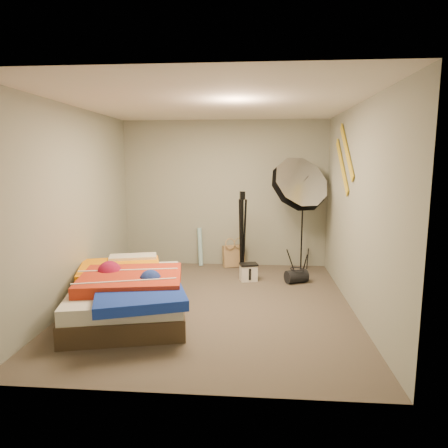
# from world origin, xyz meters

# --- Properties ---
(floor) EXTENTS (4.00, 4.00, 0.00)m
(floor) POSITION_xyz_m (0.00, 0.00, 0.00)
(floor) COLOR brown
(floor) RESTS_ON ground
(ceiling) EXTENTS (4.00, 4.00, 0.00)m
(ceiling) POSITION_xyz_m (0.00, 0.00, 2.50)
(ceiling) COLOR silver
(ceiling) RESTS_ON wall_back
(wall_back) EXTENTS (3.50, 0.00, 3.50)m
(wall_back) POSITION_xyz_m (0.00, 2.00, 1.25)
(wall_back) COLOR gray
(wall_back) RESTS_ON floor
(wall_front) EXTENTS (3.50, 0.00, 3.50)m
(wall_front) POSITION_xyz_m (0.00, -2.00, 1.25)
(wall_front) COLOR gray
(wall_front) RESTS_ON floor
(wall_left) EXTENTS (0.00, 4.00, 4.00)m
(wall_left) POSITION_xyz_m (-1.75, 0.00, 1.25)
(wall_left) COLOR gray
(wall_left) RESTS_ON floor
(wall_right) EXTENTS (0.00, 4.00, 4.00)m
(wall_right) POSITION_xyz_m (1.75, 0.00, 1.25)
(wall_right) COLOR gray
(wall_right) RESTS_ON floor
(tote_bag) EXTENTS (0.41, 0.29, 0.39)m
(tote_bag) POSITION_xyz_m (0.17, 1.85, 0.19)
(tote_bag) COLOR tan
(tote_bag) RESTS_ON floor
(wrapping_roll) EXTENTS (0.14, 0.20, 0.66)m
(wrapping_roll) POSITION_xyz_m (-0.42, 1.90, 0.33)
(wrapping_roll) COLOR #4DA9BF
(wrapping_roll) RESTS_ON floor
(camera_case) EXTENTS (0.28, 0.23, 0.25)m
(camera_case) POSITION_xyz_m (0.44, 1.05, 0.12)
(camera_case) COLOR silver
(camera_case) RESTS_ON floor
(duffel_bag) EXTENTS (0.38, 0.31, 0.20)m
(duffel_bag) POSITION_xyz_m (1.16, 1.00, 0.10)
(duffel_bag) COLOR black
(duffel_bag) RESTS_ON floor
(wall_stripe_upper) EXTENTS (0.02, 0.91, 0.78)m
(wall_stripe_upper) POSITION_xyz_m (1.73, 0.60, 1.95)
(wall_stripe_upper) COLOR gold
(wall_stripe_upper) RESTS_ON wall_right
(wall_stripe_lower) EXTENTS (0.02, 0.91, 0.78)m
(wall_stripe_lower) POSITION_xyz_m (1.73, 0.85, 1.75)
(wall_stripe_lower) COLOR gold
(wall_stripe_lower) RESTS_ON wall_right
(bed) EXTENTS (1.70, 2.13, 0.53)m
(bed) POSITION_xyz_m (-0.96, -0.39, 0.27)
(bed) COLOR #413222
(bed) RESTS_ON floor
(photo_umbrella) EXTENTS (1.01, 0.98, 1.98)m
(photo_umbrella) POSITION_xyz_m (1.21, 1.57, 1.42)
(photo_umbrella) COLOR black
(photo_umbrella) RESTS_ON floor
(camera_tripod) EXTENTS (0.09, 0.09, 1.35)m
(camera_tripod) POSITION_xyz_m (0.33, 1.35, 0.77)
(camera_tripod) COLOR black
(camera_tripod) RESTS_ON floor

